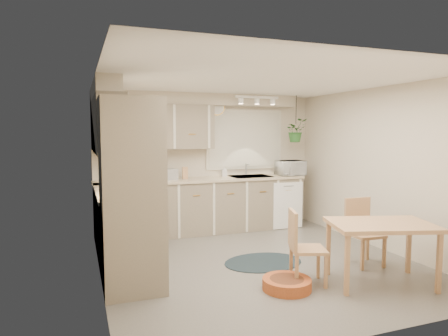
{
  "coord_description": "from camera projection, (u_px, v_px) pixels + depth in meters",
  "views": [
    {
      "loc": [
        -2.22,
        -4.73,
        1.74
      ],
      "look_at": [
        -0.27,
        0.55,
        1.23
      ],
      "focal_mm": 32.0,
      "sensor_mm": 36.0,
      "label": 1
    }
  ],
  "objects": [
    {
      "name": "chair_back",
      "position": [
        366.0,
        233.0,
        5.19
      ],
      "size": [
        0.42,
        0.42,
        0.86
      ],
      "primitive_type": "cube",
      "rotation": [
        0.0,
        0.0,
        3.1
      ],
      "color": "tan",
      "rests_on": "floor"
    },
    {
      "name": "soap_bottle",
      "position": [
        224.0,
        174.0,
        7.16
      ],
      "size": [
        0.11,
        0.2,
        0.09
      ],
      "primitive_type": "imported",
      "rotation": [
        0.0,
        0.0,
        -0.12
      ],
      "color": "white",
      "rests_on": "counter_back"
    },
    {
      "name": "window_blinds",
      "position": [
        245.0,
        139.0,
        7.37
      ],
      "size": [
        1.4,
        0.02,
        1.0
      ],
      "primitive_type": "cube",
      "color": "silver",
      "rests_on": "wall_back"
    },
    {
      "name": "range_hood",
      "position": [
        122.0,
        159.0,
        4.91
      ],
      "size": [
        0.4,
        0.6,
        0.14
      ],
      "primitive_type": "cube",
      "color": "white",
      "rests_on": "upper_cab_left"
    },
    {
      "name": "wall_left",
      "position": [
        98.0,
        179.0,
        4.54
      ],
      "size": [
        0.04,
        4.2,
        2.4
      ],
      "primitive_type": "cube",
      "color": "beige",
      "rests_on": "floor"
    },
    {
      "name": "oven_stack",
      "position": [
        132.0,
        196.0,
        4.32
      ],
      "size": [
        0.65,
        0.65,
        2.1
      ],
      "primitive_type": "cube",
      "color": "gray",
      "rests_on": "floor"
    },
    {
      "name": "toaster",
      "position": [
        168.0,
        174.0,
        6.67
      ],
      "size": [
        0.33,
        0.24,
        0.18
      ],
      "primitive_type": "cube",
      "rotation": [
        0.0,
        0.0,
        0.26
      ],
      "color": "#AEB2B6",
      "rests_on": "counter_back"
    },
    {
      "name": "coffee_maker",
      "position": [
        155.0,
        172.0,
        6.57
      ],
      "size": [
        0.18,
        0.22,
        0.29
      ],
      "primitive_type": "cube",
      "rotation": [
        0.0,
        0.0,
        0.12
      ],
      "color": "black",
      "rests_on": "counter_back"
    },
    {
      "name": "soffit_left",
      "position": [
        104.0,
        91.0,
        5.43
      ],
      "size": [
        0.3,
        2.0,
        0.2
      ],
      "primitive_type": "cube",
      "color": "beige",
      "rests_on": "wall_left"
    },
    {
      "name": "wall_oven_face",
      "position": [
        161.0,
        194.0,
        4.43
      ],
      "size": [
        0.02,
        0.56,
        0.58
      ],
      "primitive_type": "cube",
      "color": "white",
      "rests_on": "oven_stack"
    },
    {
      "name": "floor",
      "position": [
        257.0,
        262.0,
        5.34
      ],
      "size": [
        4.2,
        4.2,
        0.0
      ],
      "primitive_type": "plane",
      "color": "slate",
      "rests_on": "ground"
    },
    {
      "name": "wall_front",
      "position": [
        367.0,
        198.0,
        3.27
      ],
      "size": [
        4.0,
        0.04,
        2.4
      ],
      "primitive_type": "cube",
      "color": "beige",
      "rests_on": "floor"
    },
    {
      "name": "ceiling",
      "position": [
        259.0,
        80.0,
        5.12
      ],
      "size": [
        4.2,
        4.2,
        0.0
      ],
      "primitive_type": "plane",
      "color": "white",
      "rests_on": "wall_back"
    },
    {
      "name": "dishwasher_front",
      "position": [
        288.0,
        205.0,
        7.14
      ],
      "size": [
        0.58,
        0.02,
        0.83
      ],
      "primitive_type": "cube",
      "color": "white",
      "rests_on": "base_cab_back"
    },
    {
      "name": "knife_block",
      "position": [
        185.0,
        173.0,
        6.8
      ],
      "size": [
        0.11,
        0.11,
        0.2
      ],
      "primitive_type": "cube",
      "rotation": [
        0.0,
        0.0,
        -0.16
      ],
      "color": "tan",
      "rests_on": "counter_back"
    },
    {
      "name": "cooktop",
      "position": [
        125.0,
        196.0,
        4.96
      ],
      "size": [
        0.52,
        0.58,
        0.02
      ],
      "primitive_type": "cube",
      "color": "white",
      "rests_on": "counter_left"
    },
    {
      "name": "base_cab_back",
      "position": [
        203.0,
        206.0,
        6.91
      ],
      "size": [
        3.6,
        0.6,
        0.9
      ],
      "primitive_type": "cube",
      "color": "gray",
      "rests_on": "floor"
    },
    {
      "name": "soffit_back",
      "position": [
        200.0,
        99.0,
        6.88
      ],
      "size": [
        3.6,
        0.3,
        0.2
      ],
      "primitive_type": "cube",
      "color": "beige",
      "rests_on": "wall_back"
    },
    {
      "name": "hanging_plant",
      "position": [
        296.0,
        133.0,
        7.31
      ],
      "size": [
        0.4,
        0.44,
        0.33
      ],
      "primitive_type": "imported",
      "rotation": [
        0.0,
        0.0,
        -0.04
      ],
      "color": "#296026",
      "rests_on": "ceiling"
    },
    {
      "name": "microwave",
      "position": [
        290.0,
        166.0,
        7.33
      ],
      "size": [
        0.51,
        0.31,
        0.33
      ],
      "primitive_type": "imported",
      "rotation": [
        0.0,
        0.0,
        0.07
      ],
      "color": "white",
      "rests_on": "counter_back"
    },
    {
      "name": "braided_rug",
      "position": [
        263.0,
        262.0,
        5.32
      ],
      "size": [
        1.08,
        0.82,
        0.01
      ],
      "primitive_type": "ellipsoid",
      "rotation": [
        0.0,
        0.0,
        0.02
      ],
      "color": "black",
      "rests_on": "floor"
    },
    {
      "name": "upper_cab_left",
      "position": [
        107.0,
        126.0,
        5.48
      ],
      "size": [
        0.35,
        2.0,
        0.75
      ],
      "primitive_type": "cube",
      "color": "gray",
      "rests_on": "wall_left"
    },
    {
      "name": "track_light_bar",
      "position": [
        257.0,
        97.0,
        6.82
      ],
      "size": [
        0.8,
        0.04,
        0.04
      ],
      "primitive_type": "cube",
      "color": "white",
      "rests_on": "ceiling"
    },
    {
      "name": "wall_clock",
      "position": [
        217.0,
        107.0,
        7.13
      ],
      "size": [
        0.3,
        0.03,
        0.3
      ],
      "primitive_type": "cylinder",
      "rotation": [
        1.57,
        0.0,
        0.0
      ],
      "color": "#E5B150",
      "rests_on": "wall_back"
    },
    {
      "name": "pet_bed",
      "position": [
        287.0,
        284.0,
        4.4
      ],
      "size": [
        0.59,
        0.59,
        0.12
      ],
      "primitive_type": "cylinder",
      "rotation": [
        0.0,
        0.0,
        0.1
      ],
      "color": "#BF5326",
      "rests_on": "floor"
    },
    {
      "name": "wall_right",
      "position": [
        380.0,
        168.0,
        5.92
      ],
      "size": [
        0.04,
        4.2,
        2.4
      ],
      "primitive_type": "cube",
      "color": "beige",
      "rests_on": "floor"
    },
    {
      "name": "window_frame",
      "position": [
        245.0,
        139.0,
        7.38
      ],
      "size": [
        1.5,
        0.02,
        1.1
      ],
      "primitive_type": "cube",
      "color": "silver",
      "rests_on": "wall_back"
    },
    {
      "name": "sink",
      "position": [
        251.0,
        179.0,
        7.18
      ],
      "size": [
        0.7,
        0.48,
        0.1
      ],
      "primitive_type": "cube",
      "color": "#AEB2B6",
      "rests_on": "counter_back"
    },
    {
      "name": "counter_back",
      "position": [
        203.0,
        180.0,
        6.86
      ],
      "size": [
        3.64,
        0.64,
        0.04
      ],
      "primitive_type": "cube",
      "color": "beige",
      "rests_on": "base_cab_back"
    },
    {
      "name": "wall_back",
      "position": [
        208.0,
        162.0,
        7.19
      ],
      "size": [
        4.0,
        0.04,
        2.4
      ],
      "primitive_type": "cube",
      "color": "beige",
      "rests_on": "floor"
    },
    {
      "name": "chair_left",
      "position": [
        308.0,
        247.0,
        4.56
      ],
      "size": [
        0.5,
        0.5,
        0.85
      ],
      "primitive_type": "cube",
      "rotation": [
        0.0,
        0.0,
        -1.9
      ],
      "color": "tan",
      "rests_on": "floor"
    },
    {
      "name": "dining_table",
      "position": [
        380.0,
        253.0,
        4.56
      ],
      "size": [
        1.3,
        1.05,
        0.71
      ],
      "primitive_type": "cube",
      "rotation": [
        0.0,
        0.0,
        -0.3
      ],
      "color": "tan",
      "rests_on": "floor"
    },
    {
      "name": "base_cab_left",
      "position": [
        119.0,
        225.0,
        5.53
      ],
      "size": [
        0.6,
        1.85,
        0.9
      ],
      "primitive_type": "cube",
      "color": "gray",
      "rests_on": "floor"
    },
    {
      "name": "upper_cab_back",
      "position": [
        154.0,
        127.0,
        6.63
      ],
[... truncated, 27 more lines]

